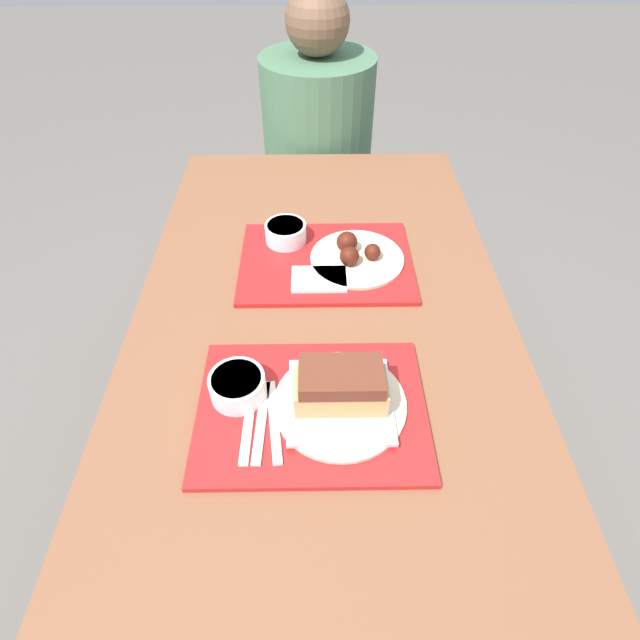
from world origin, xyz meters
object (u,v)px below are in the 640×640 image
at_px(tray_far, 326,262).
at_px(person_seated_across, 318,130).
at_px(brisket_sandwich_plate, 340,393).
at_px(bowl_coleslaw_near, 237,385).
at_px(bowl_coleslaw_far, 286,232).
at_px(tray_near, 312,409).
at_px(wings_plate_far, 355,254).

xyz_separation_m(tray_far, person_seated_across, (-0.01, 0.78, -0.02)).
bearing_deg(brisket_sandwich_plate, tray_far, 92.11).
relative_size(bowl_coleslaw_near, bowl_coleslaw_far, 1.00).
bearing_deg(tray_near, person_seated_across, 88.90).
bearing_deg(bowl_coleslaw_far, wings_plate_far, -25.37).
height_order(bowl_coleslaw_near, person_seated_across, person_seated_across).
relative_size(bowl_coleslaw_far, person_seated_across, 0.14).
xyz_separation_m(brisket_sandwich_plate, wings_plate_far, (0.05, 0.42, -0.02)).
xyz_separation_m(bowl_coleslaw_far, wings_plate_far, (0.17, -0.08, -0.01)).
distance_m(tray_far, bowl_coleslaw_far, 0.13).
bearing_deg(tray_near, bowl_coleslaw_near, 167.10).
bearing_deg(wings_plate_far, tray_near, -103.89).
relative_size(tray_near, bowl_coleslaw_far, 4.03).
bearing_deg(tray_far, tray_near, -94.75).
height_order(bowl_coleslaw_near, brisket_sandwich_plate, brisket_sandwich_plate).
bearing_deg(bowl_coleslaw_near, bowl_coleslaw_far, 81.57).
height_order(tray_far, person_seated_across, person_seated_across).
height_order(tray_near, person_seated_across, person_seated_across).
xyz_separation_m(bowl_coleslaw_near, wings_plate_far, (0.24, 0.39, -0.01)).
height_order(brisket_sandwich_plate, wings_plate_far, brisket_sandwich_plate).
distance_m(tray_near, brisket_sandwich_plate, 0.06).
height_order(brisket_sandwich_plate, bowl_coleslaw_far, brisket_sandwich_plate).
xyz_separation_m(tray_near, bowl_coleslaw_far, (-0.06, 0.50, 0.03)).
relative_size(tray_far, person_seated_across, 0.54).
bearing_deg(wings_plate_far, brisket_sandwich_plate, -97.36).
height_order(wings_plate_far, person_seated_across, person_seated_across).
height_order(bowl_coleslaw_near, bowl_coleslaw_far, same).
relative_size(brisket_sandwich_plate, bowl_coleslaw_far, 2.35).
bearing_deg(bowl_coleslaw_near, brisket_sandwich_plate, -8.16).
bearing_deg(bowl_coleslaw_near, tray_near, -12.90).
distance_m(tray_near, wings_plate_far, 0.44).
height_order(bowl_coleslaw_near, wings_plate_far, wings_plate_far).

